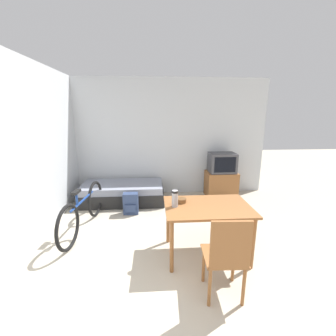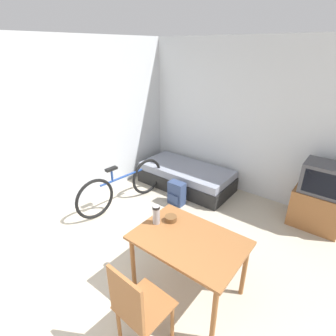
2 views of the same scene
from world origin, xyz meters
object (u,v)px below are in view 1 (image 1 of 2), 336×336
(wooden_chair, at_px, (227,255))
(mate_bowl, at_px, (181,200))
(daybed, at_px, (123,193))
(thermos_flask, at_px, (175,198))
(dining_table, at_px, (207,212))
(backpack, at_px, (131,204))
(tv, at_px, (221,176))
(bicycle, at_px, (83,210))

(wooden_chair, distance_m, mate_bowl, 1.02)
(daybed, height_order, thermos_flask, thermos_flask)
(dining_table, height_order, backpack, dining_table)
(daybed, height_order, mate_bowl, mate_bowl)
(dining_table, bearing_deg, daybed, 124.83)
(tv, height_order, thermos_flask, tv)
(wooden_chair, bearing_deg, bicycle, 139.83)
(dining_table, bearing_deg, tv, 68.42)
(wooden_chair, bearing_deg, backpack, 118.32)
(backpack, bearing_deg, mate_bowl, -56.44)
(daybed, xyz_separation_m, tv, (2.27, 0.18, 0.28))
(bicycle, relative_size, backpack, 4.21)
(dining_table, bearing_deg, thermos_flask, -179.99)
(bicycle, distance_m, mate_bowl, 1.73)
(dining_table, relative_size, backpack, 2.72)
(dining_table, height_order, bicycle, bicycle)
(daybed, xyz_separation_m, bicycle, (-0.49, -1.21, 0.14))
(thermos_flask, bearing_deg, dining_table, 0.01)
(dining_table, xyz_separation_m, thermos_flask, (-0.44, -0.00, 0.21))
(tv, bearing_deg, wooden_chair, -106.02)
(dining_table, bearing_deg, bicycle, 156.96)
(dining_table, bearing_deg, backpack, 130.20)
(daybed, relative_size, dining_table, 1.58)
(tv, xyz_separation_m, wooden_chair, (-0.86, -2.99, 0.05))
(daybed, xyz_separation_m, wooden_chair, (1.41, -2.81, 0.33))
(mate_bowl, bearing_deg, backpack, 123.56)
(bicycle, bearing_deg, backpack, 38.45)
(dining_table, distance_m, mate_bowl, 0.38)
(wooden_chair, height_order, backpack, wooden_chair)
(daybed, height_order, wooden_chair, wooden_chair)
(bicycle, xyz_separation_m, thermos_flask, (1.45, -0.80, 0.50))
(wooden_chair, bearing_deg, mate_bowl, 110.44)
(thermos_flask, bearing_deg, backpack, 117.72)
(daybed, height_order, dining_table, dining_table)
(daybed, bearing_deg, tv, 4.57)
(bicycle, distance_m, backpack, 0.93)
(dining_table, relative_size, wooden_chair, 1.18)
(thermos_flask, xyz_separation_m, backpack, (-0.72, 1.38, -0.64))
(mate_bowl, xyz_separation_m, backpack, (-0.82, 1.24, -0.55))
(dining_table, bearing_deg, mate_bowl, 158.50)
(tv, xyz_separation_m, mate_bowl, (-1.20, -2.06, 0.27))
(daybed, relative_size, bicycle, 1.02)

